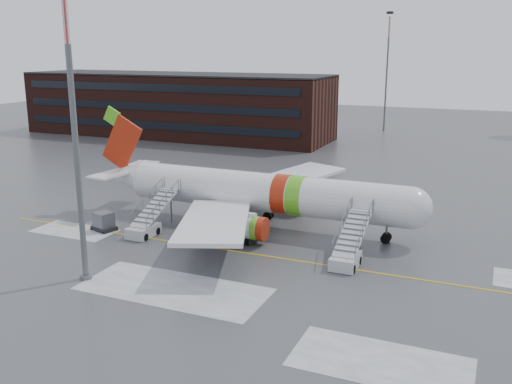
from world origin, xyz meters
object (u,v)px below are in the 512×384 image
at_px(light_mast_near, 74,129).
at_px(airstair_fwd, 348,252).
at_px(airstair_aft, 148,223).
at_px(uld_container, 104,222).
at_px(airliner, 255,192).
at_px(pushback_tug, 241,234).

bearing_deg(light_mast_near, airstair_fwd, 31.93).
distance_m(airstair_aft, uld_container, 4.60).
distance_m(airliner, airstair_fwd, 13.09).
distance_m(pushback_tug, uld_container, 13.71).
xyz_separation_m(airliner, pushback_tug, (0.68, -4.88, -2.75)).
height_order(airstair_fwd, light_mast_near, light_mast_near).
distance_m(pushback_tug, light_mast_near, 18.15).
relative_size(airliner, pushback_tug, 12.48).
xyz_separation_m(uld_container, light_mast_near, (6.28, -10.25, 10.67)).
bearing_deg(airstair_fwd, airstair_aft, 180.00).
bearing_deg(airliner, airstair_fwd, -30.50).
distance_m(uld_container, light_mast_near, 16.08).
distance_m(airliner, airstair_aft, 10.81).
bearing_deg(uld_container, airliner, 29.56).
distance_m(airstair_aft, light_mast_near, 15.26).
bearing_deg(pushback_tug, uld_container, -169.96).
bearing_deg(airstair_aft, airstair_fwd, 0.00).
bearing_deg(airstair_fwd, airliner, 149.50).
bearing_deg(airstair_aft, airliner, 38.29).
bearing_deg(uld_container, airstair_fwd, 1.75).
bearing_deg(airstair_fwd, pushback_tug, 170.95).
bearing_deg(airstair_aft, light_mast_near, -80.95).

